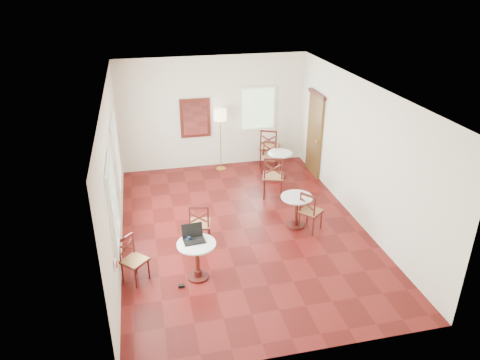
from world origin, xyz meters
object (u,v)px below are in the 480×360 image
(cafe_table_mid, at_px, (296,208))
(chair_back_b, at_px, (269,158))
(navy_mug, at_px, (189,239))
(mouse, at_px, (194,239))
(cafe_table_back, at_px, (280,162))
(water_glass, at_px, (189,239))
(chair_back_a, at_px, (269,147))
(laptop, at_px, (193,236))
(chair_near_b, at_px, (133,260))
(chair_near_a, at_px, (200,224))
(cafe_table_near, at_px, (197,256))
(chair_mid_a, at_px, (273,176))
(power_adapter, at_px, (181,286))
(chair_mid_b, at_px, (310,211))
(floor_lamp, at_px, (220,119))

(cafe_table_mid, bearing_deg, chair_back_b, 85.74)
(navy_mug, bearing_deg, mouse, 9.97)
(cafe_table_back, relative_size, water_glass, 7.42)
(chair_back_a, xyz_separation_m, laptop, (-2.66, -4.43, 0.24))
(chair_near_b, bearing_deg, chair_back_b, 3.16)
(chair_near_a, height_order, mouse, chair_near_a)
(chair_near_a, height_order, chair_near_b, chair_near_a)
(cafe_table_near, bearing_deg, cafe_table_back, 54.52)
(cafe_table_back, relative_size, chair_back_a, 0.62)
(chair_mid_a, relative_size, power_adapter, 10.01)
(chair_near_a, relative_size, chair_mid_b, 1.05)
(navy_mug, relative_size, power_adapter, 0.90)
(chair_mid_a, distance_m, chair_back_a, 1.90)
(mouse, bearing_deg, chair_mid_b, 18.41)
(cafe_table_near, bearing_deg, floor_lamp, 74.46)
(chair_back_b, distance_m, power_adapter, 5.16)
(chair_mid_b, relative_size, mouse, 9.06)
(chair_back_a, relative_size, floor_lamp, 0.65)
(navy_mug, distance_m, water_glass, 0.03)
(mouse, bearing_deg, chair_mid_a, 46.99)
(chair_near_a, relative_size, power_adapter, 8.65)
(chair_near_b, relative_size, floor_lamp, 0.50)
(floor_lamp, distance_m, water_glass, 4.76)
(chair_back_b, bearing_deg, cafe_table_mid, -70.53)
(cafe_table_mid, height_order, chair_back_a, chair_back_a)
(cafe_table_mid, bearing_deg, cafe_table_near, -150.25)
(cafe_table_back, relative_size, chair_near_a, 0.73)
(water_glass, bearing_deg, floor_lamp, 72.94)
(laptop, distance_m, navy_mug, 0.09)
(chair_mid_b, relative_size, navy_mug, 9.14)
(cafe_table_back, distance_m, chair_near_a, 3.66)
(chair_mid_a, bearing_deg, navy_mug, 66.40)
(cafe_table_near, bearing_deg, chair_near_a, 79.35)
(cafe_table_near, distance_m, chair_back_a, 5.26)
(cafe_table_back, bearing_deg, mouse, -126.65)
(floor_lamp, height_order, mouse, floor_lamp)
(chair_back_b, height_order, laptop, laptop)
(chair_back_a, bearing_deg, cafe_table_near, 84.87)
(chair_mid_a, bearing_deg, cafe_table_near, 68.98)
(chair_near_a, bearing_deg, floor_lamp, -95.22)
(water_glass, bearing_deg, laptop, 36.63)
(cafe_table_near, distance_m, chair_mid_b, 2.74)
(cafe_table_mid, bearing_deg, floor_lamp, 106.95)
(cafe_table_back, distance_m, floor_lamp, 1.92)
(cafe_table_near, height_order, floor_lamp, floor_lamp)
(laptop, bearing_deg, navy_mug, -164.17)
(cafe_table_near, relative_size, chair_back_b, 0.85)
(cafe_table_back, bearing_deg, chair_near_b, -136.44)
(cafe_table_near, bearing_deg, laptop, 104.08)
(cafe_table_mid, relative_size, chair_mid_a, 0.66)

